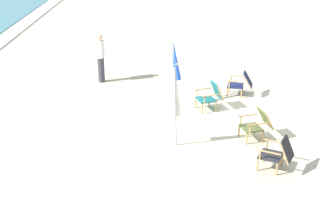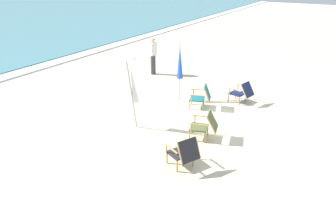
# 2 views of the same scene
# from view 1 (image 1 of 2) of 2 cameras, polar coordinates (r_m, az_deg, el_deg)

# --- Properties ---
(ground_plane) EXTENTS (80.00, 80.00, 0.00)m
(ground_plane) POSITION_cam_1_polar(r_m,az_deg,el_deg) (13.46, 8.20, -1.11)
(ground_plane) COLOR beige
(beach_chair_far_center) EXTENTS (0.83, 0.90, 0.80)m
(beach_chair_far_center) POSITION_cam_1_polar(r_m,az_deg,el_deg) (10.59, 13.27, -5.67)
(beach_chair_far_center) COLOR #28282D
(beach_chair_far_center) RESTS_ON ground
(beach_chair_front_left) EXTENTS (0.77, 0.84, 0.81)m
(beach_chair_front_left) POSITION_cam_1_polar(r_m,az_deg,el_deg) (13.57, 5.24, 1.20)
(beach_chair_front_left) COLOR #196066
(beach_chair_front_left) RESTS_ON ground
(beach_chair_mid_center) EXTENTS (0.75, 0.88, 0.79)m
(beach_chair_mid_center) POSITION_cam_1_polar(r_m,az_deg,el_deg) (11.93, 10.86, -2.20)
(beach_chair_mid_center) COLOR #515B33
(beach_chair_mid_center) RESTS_ON ground
(beach_chair_front_right) EXTENTS (0.72, 0.87, 0.78)m
(beach_chair_front_right) POSITION_cam_1_polar(r_m,az_deg,el_deg) (14.72, 8.90, 2.68)
(beach_chair_front_right) COLOR #19234C
(beach_chair_front_right) RESTS_ON ground
(umbrella_furled_white) EXTENTS (0.42, 0.28, 2.11)m
(umbrella_furled_white) POSITION_cam_1_polar(r_m,az_deg,el_deg) (10.93, 0.95, 1.34)
(umbrella_furled_white) COLOR #B7B2A8
(umbrella_furled_white) RESTS_ON ground
(umbrella_furled_blue) EXTENTS (0.55, 0.43, 2.08)m
(umbrella_furled_blue) POSITION_cam_1_polar(r_m,az_deg,el_deg) (13.53, 0.89, 5.39)
(umbrella_furled_blue) COLOR #B7B2A8
(umbrella_furled_blue) RESTS_ON ground
(person_near_chairs) EXTENTS (0.37, 0.25, 1.63)m
(person_near_chairs) POSITION_cam_1_polar(r_m,az_deg,el_deg) (15.83, -8.22, 5.70)
(person_near_chairs) COLOR #383842
(person_near_chairs) RESTS_ON ground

